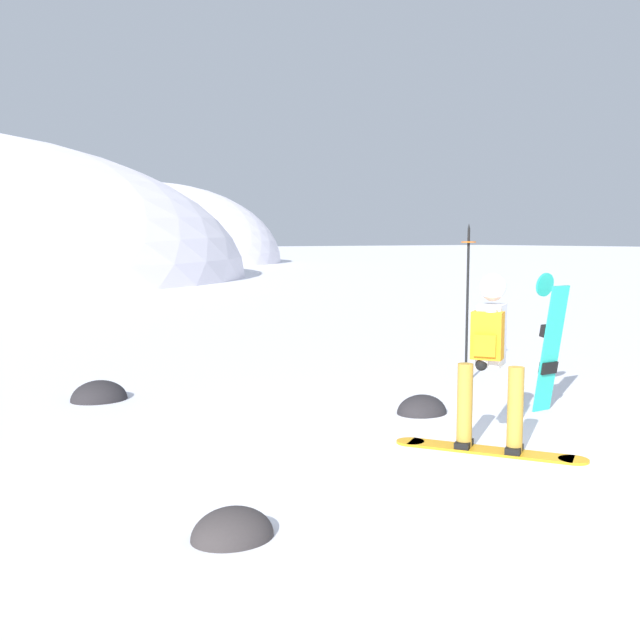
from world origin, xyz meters
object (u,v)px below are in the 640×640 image
at_px(rock_mid, 422,413).
at_px(rock_small, 233,537).
at_px(snowboarder_main, 490,358).
at_px(spare_snowboard, 550,342).
at_px(rock_dark, 99,400).
at_px(piste_marker_near, 468,294).

bearing_deg(rock_mid, rock_small, -149.15).
relative_size(rock_mid, rock_small, 1.05).
relative_size(snowboarder_main, spare_snowboard, 1.04).
bearing_deg(rock_dark, rock_mid, -43.37).
xyz_separation_m(spare_snowboard, piste_marker_near, (0.43, 1.81, 0.44)).
bearing_deg(rock_mid, piste_marker_near, 31.34).
xyz_separation_m(spare_snowboard, rock_small, (-4.80, -1.33, -0.83)).
height_order(spare_snowboard, rock_mid, spare_snowboard).
bearing_deg(rock_small, snowboarder_main, 9.67).
bearing_deg(spare_snowboard, rock_dark, 139.94).
height_order(piste_marker_near, rock_dark, piste_marker_near).
relative_size(snowboarder_main, rock_dark, 2.40).
xyz_separation_m(rock_mid, rock_small, (-3.52, -2.10, 0.00)).
height_order(rock_mid, rock_small, rock_mid).
height_order(spare_snowboard, rock_small, spare_snowboard).
xyz_separation_m(snowboarder_main, rock_dark, (-2.41, 4.39, -0.92)).
distance_m(spare_snowboard, rock_dark, 5.59).
distance_m(rock_dark, rock_small, 4.92).
xyz_separation_m(rock_dark, rock_small, (-0.56, -4.89, 0.00)).
bearing_deg(snowboarder_main, rock_small, -170.33).
xyz_separation_m(piste_marker_near, rock_small, (-5.22, -3.14, -1.27)).
height_order(rock_dark, rock_small, rock_dark).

